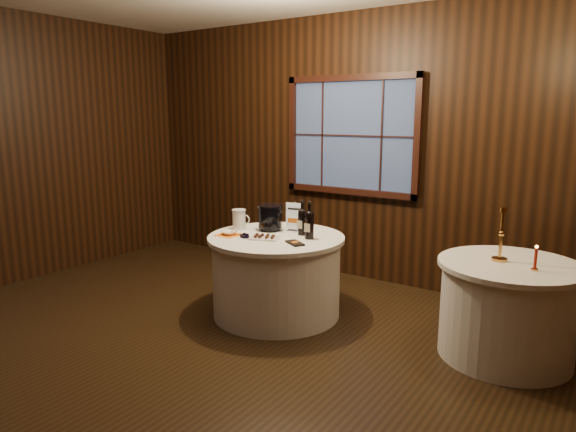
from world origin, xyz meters
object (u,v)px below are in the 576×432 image
Objects in this scene: chocolate_box at (295,243)px; grape_bunch at (246,236)px; sign_stand at (295,222)px; chocolate_plate at (264,237)px; port_bottle_right at (309,223)px; ice_bucket at (270,217)px; red_candle at (535,260)px; main_table at (276,275)px; cracker_bowl at (229,233)px; side_table at (507,310)px; glass_pitcher at (239,219)px; brass_candlestick at (501,242)px; port_bottle_left at (302,220)px.

grape_bunch reaches higher than chocolate_box.
sign_stand reaches higher than chocolate_plate.
ice_bucket is at bearing 169.00° from port_bottle_right.
grape_bunch is 0.95× the size of red_candle.
port_bottle_right is 1.72× the size of chocolate_box.
sign_stand is at bearing 77.96° from main_table.
side_table is at bearing 12.29° from cracker_bowl.
sign_stand is 2.13m from red_candle.
main_table is 3.72× the size of port_bottle_right.
port_bottle_right is at bearing -40.94° from sign_stand.
red_candle is at bearing -12.14° from glass_pitcher.
chocolate_box is (-1.69, -0.45, 0.39)m from side_table.
chocolate_plate is at bearing -167.22° from side_table.
sign_stand is 2.05× the size of cracker_bowl.
cracker_bowl is (-0.37, -0.06, 0.01)m from chocolate_plate.
ice_bucket is at bearing 178.97° from chocolate_box.
chocolate_plate reaches higher than main_table.
sign_stand is at bearing 80.22° from chocolate_plate.
port_bottle_right is 2.39× the size of cracker_bowl.
ice_bucket is 1.26× the size of glass_pitcher.
sign_stand is 0.86× the size of port_bottle_right.
glass_pitcher is 2.39m from brass_candlestick.
brass_candlestick is 0.31m from red_candle.
port_bottle_right is at bearing 30.50° from grape_bunch.
port_bottle_right reaches higher than port_bottle_left.
side_table is 2.01m from sign_stand.
grape_bunch is (-0.36, -0.39, -0.12)m from port_bottle_left.
port_bottle_right reaches higher than chocolate_box.
main_table is at bearing -175.35° from chocolate_box.
ice_bucket is 1.39× the size of grape_bunch.
main_table is at bearing 29.66° from cracker_bowl.
glass_pitcher reaches higher than chocolate_box.
port_bottle_left is at bearing -175.48° from brass_candlestick.
red_candle reaches higher than main_table.
main_table is at bearing -170.77° from brass_candlestick.
glass_pitcher is (-0.28, 0.24, 0.08)m from grape_bunch.
red_candle is at bearing 0.65° from port_bottle_right.
brass_candlestick is at bearing 13.64° from chocolate_plate.
port_bottle_left is 0.40m from chocolate_plate.
port_bottle_left is 2.31× the size of cracker_bowl.
side_table is 3.14× the size of port_bottle_right.
side_table is 2.53m from glass_pitcher.
glass_pitcher reaches higher than red_candle.
sign_stand is 0.70× the size of brass_candlestick.
chocolate_box is at bearing -93.02° from port_bottle_right.
main_table is 1.19× the size of side_table.
main_table is at bearing -18.63° from glass_pitcher.
cracker_bowl is (-0.70, -0.30, -0.13)m from port_bottle_right.
brass_candlestick reaches higher than side_table.
ice_bucket is 0.60m from chocolate_box.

